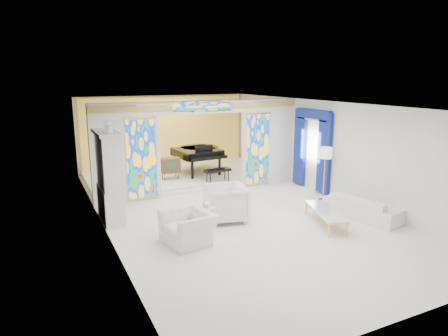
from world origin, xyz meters
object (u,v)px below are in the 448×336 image
china_cabinet (109,177)px  grand_piano (199,152)px  coffee_table (326,212)px  armchair_right (226,203)px  sofa (363,207)px  tv_console (170,165)px  armchair_left (188,227)px

china_cabinet → grand_piano: 5.17m
grand_piano → coffee_table: bearing=-86.6°
armchair_right → grand_piano: size_ratio=0.36×
china_cabinet → grand_piano: (3.91, 3.39, -0.22)m
sofa → coffee_table: 1.28m
china_cabinet → armchair_right: size_ratio=2.57×
china_cabinet → sofa: (6.17, -2.78, -0.87)m
armchair_right → sofa: armchair_right is taller
armchair_right → tv_console: armchair_right is taller
grand_piano → sofa: bearing=-75.5°
armchair_left → tv_console: tv_console is taller
armchair_left → sofa: 4.89m
armchair_left → china_cabinet: bearing=-159.7°
china_cabinet → sofa: 6.82m
armchair_left → armchair_right: (1.42, 0.93, 0.11)m
coffee_table → tv_console: bearing=112.1°
armchair_left → coffee_table: 3.61m
china_cabinet → grand_piano: china_cabinet is taller
china_cabinet → armchair_left: bearing=-60.5°
china_cabinet → coffee_table: china_cabinet is taller
sofa → grand_piano: (-2.26, 6.16, 0.64)m
tv_console → coffee_table: bearing=-66.2°
armchair_right → china_cabinet: bearing=-104.5°
armchair_right → tv_console: (-0.13, 4.24, 0.19)m
armchair_left → sofa: bearing=75.2°
china_cabinet → grand_piano: bearing=40.9°
armchair_left → tv_console: 5.34m
china_cabinet → tv_console: china_cabinet is taller
tv_console → china_cabinet: bearing=-130.3°
armchair_left → coffee_table: bearing=73.1°
armchair_right → grand_piano: bearing=178.3°
armchair_left → armchair_right: 1.70m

